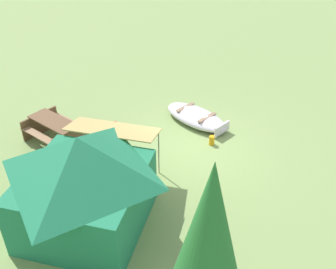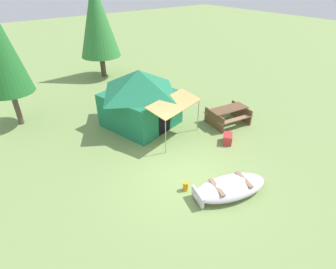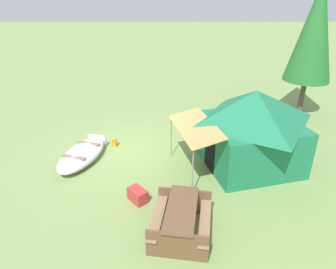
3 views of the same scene
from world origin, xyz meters
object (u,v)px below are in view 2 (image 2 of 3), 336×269
(cooler_box, at_px, (228,139))
(fuel_can, at_px, (186,186))
(picnic_table, at_px, (228,114))
(pine_tree_back_left, at_px, (97,19))
(canvas_cabin_tent, at_px, (140,97))
(beached_rowboat, at_px, (230,187))

(cooler_box, distance_m, fuel_can, 3.51)
(picnic_table, relative_size, pine_tree_back_left, 0.34)
(canvas_cabin_tent, distance_m, cooler_box, 4.31)
(pine_tree_back_left, bearing_deg, cooler_box, -88.05)
(beached_rowboat, relative_size, picnic_table, 1.37)
(picnic_table, bearing_deg, pine_tree_back_left, 99.74)
(canvas_cabin_tent, height_order, cooler_box, canvas_cabin_tent)
(fuel_can, height_order, pine_tree_back_left, pine_tree_back_left)
(beached_rowboat, relative_size, cooler_box, 4.80)
(beached_rowboat, height_order, picnic_table, picnic_table)
(beached_rowboat, relative_size, fuel_can, 8.75)
(beached_rowboat, distance_m, cooler_box, 3.11)
(beached_rowboat, xyz_separation_m, cooler_box, (2.28, 2.12, -0.05))
(picnic_table, height_order, fuel_can, picnic_table)
(beached_rowboat, relative_size, canvas_cabin_tent, 0.60)
(pine_tree_back_left, bearing_deg, fuel_can, -103.72)
(picnic_table, bearing_deg, canvas_cabin_tent, 143.40)
(picnic_table, relative_size, cooler_box, 3.51)
(fuel_can, bearing_deg, beached_rowboat, -43.56)
(cooler_box, xyz_separation_m, pine_tree_back_left, (-0.37, 10.95, 3.50))
(beached_rowboat, height_order, fuel_can, beached_rowboat)
(picnic_table, height_order, pine_tree_back_left, pine_tree_back_left)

